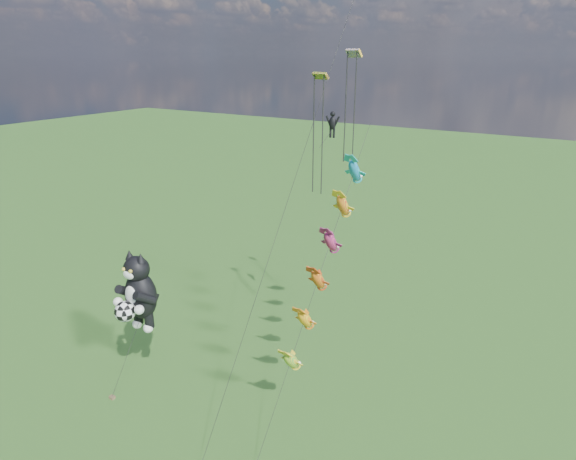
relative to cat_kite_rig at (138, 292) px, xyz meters
The scene contains 4 objects.
ground 10.63m from the cat_kite_rig, 119.10° to the right, with size 300.00×300.00×0.00m, color #174411.
cat_kite_rig is the anchor object (origin of this frame).
fish_windsock_rig 13.49m from the cat_kite_rig, 27.94° to the left, with size 0.81×15.97×19.18m.
parafoil_rig 18.17m from the cat_kite_rig, 43.49° to the left, with size 2.19×17.54×27.96m.
Camera 1 is at (28.52, -14.49, 23.98)m, focal length 30.00 mm.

